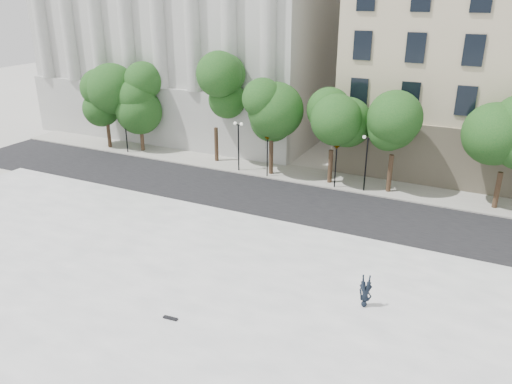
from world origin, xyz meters
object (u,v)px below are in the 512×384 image
at_px(traffic_light_west, 267,134).
at_px(person_lying, 365,302).
at_px(traffic_light_east, 337,143).
at_px(skateboard, 170,318).

bearing_deg(traffic_light_west, person_lying, -51.54).
relative_size(traffic_light_west, traffic_light_east, 1.01).
height_order(traffic_light_west, skateboard, traffic_light_west).
distance_m(traffic_light_east, skateboard, 20.70).
height_order(traffic_light_west, person_lying, traffic_light_west).
height_order(person_lying, skateboard, person_lying).
bearing_deg(skateboard, traffic_light_west, 97.24).
relative_size(traffic_light_east, person_lying, 2.51).
bearing_deg(traffic_light_west, traffic_light_east, 0.00).
relative_size(traffic_light_west, person_lying, 2.53).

